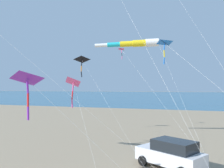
# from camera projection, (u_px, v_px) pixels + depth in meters

# --- Properties ---
(ocean_water_strip) EXTENTS (240.00, 600.00, 0.01)m
(ocean_water_strip) POSITION_uv_depth(u_px,v_px,m) (197.00, 95.00, 166.22)
(ocean_water_strip) COLOR #285B7A
(ocean_water_strip) RESTS_ON ground_plane
(parked_car) EXTENTS (3.72, 4.66, 1.85)m
(parked_car) POSITION_uv_depth(u_px,v_px,m) (171.00, 154.00, 15.12)
(parked_car) COLOR silver
(parked_car) RESTS_ON ground_plane
(kite_delta_small_distant) EXTENTS (10.38, 9.64, 10.13)m
(kite_delta_small_distant) POSITION_uv_depth(u_px,v_px,m) (122.00, 50.00, 29.09)
(kite_delta_small_distant) COLOR #EF4C93
(kite_delta_small_distant) RESTS_ON ground_plane
(kite_windsock_magenta_far_left) EXTENTS (8.77, 10.77, 10.23)m
(kite_windsock_magenta_far_left) POSITION_uv_depth(u_px,v_px,m) (135.00, 44.00, 24.36)
(kite_windsock_magenta_far_left) COLOR white
(kite_windsock_magenta_far_left) RESTS_ON ground_plane
(kite_delta_blue_topmost) EXTENTS (8.18, 6.39, 6.09)m
(kite_delta_blue_topmost) POSITION_uv_depth(u_px,v_px,m) (74.00, 82.00, 19.43)
(kite_delta_blue_topmost) COLOR #EF4C93
(kite_delta_blue_topmost) RESTS_ON ground_plane
(kite_delta_long_streamer_left) EXTENTS (2.46, 6.39, 6.05)m
(kite_delta_long_streamer_left) POSITION_uv_depth(u_px,v_px,m) (28.00, 79.00, 11.94)
(kite_delta_long_streamer_left) COLOR purple
(kite_delta_long_streamer_left) RESTS_ON ground_plane
(kite_delta_white_trailing) EXTENTS (10.79, 10.21, 8.84)m
(kite_delta_white_trailing) POSITION_uv_depth(u_px,v_px,m) (82.00, 60.00, 27.38)
(kite_delta_white_trailing) COLOR black
(kite_delta_white_trailing) RESTS_ON ground_plane
(kite_delta_rainbow_low_near) EXTENTS (4.93, 8.81, 8.10)m
(kite_delta_rainbow_low_near) POSITION_uv_depth(u_px,v_px,m) (166.00, 43.00, 14.19)
(kite_delta_rainbow_low_near) COLOR blue
(kite_delta_rainbow_low_near) RESTS_ON ground_plane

